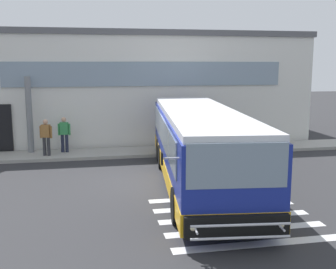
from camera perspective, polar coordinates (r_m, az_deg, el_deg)
name	(u,v)px	position (r m, az deg, el deg)	size (l,w,h in m)	color
ground_plane	(145,181)	(15.62, -3.18, -6.38)	(80.00, 90.00, 0.02)	#2B2B2D
bay_paint_stripes	(235,217)	(12.19, 9.14, -11.12)	(4.40, 3.96, 0.01)	silver
terminal_building	(109,85)	(26.54, -8.14, 6.75)	(21.81, 13.80, 6.00)	silver
boarding_curb	(131,152)	(20.23, -5.04, -2.43)	(24.01, 2.00, 0.15)	#9E9B93
entry_support_column	(29,115)	(20.59, -18.47, 2.58)	(0.28, 0.28, 3.58)	slate
bus_main_foreground	(199,148)	(14.95, 4.29, -1.81)	(4.17, 11.73, 2.70)	navy
passenger_near_column	(46,135)	(19.73, -16.34, -0.02)	(0.56, 0.46, 1.68)	#2D2D33
passenger_by_doorway	(64,133)	(20.27, -14.02, 0.23)	(0.59, 0.27, 1.68)	#1E2338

